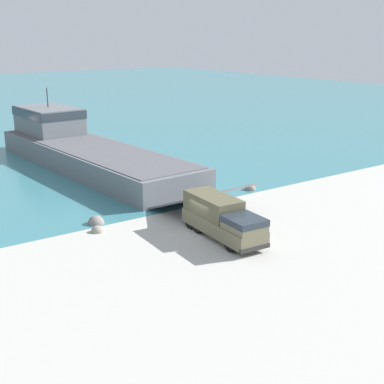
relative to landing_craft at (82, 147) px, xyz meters
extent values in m
plane|color=#B7B5AD|center=(-1.66, -26.31, -2.05)|extent=(240.00, 240.00, 0.00)
cube|color=slate|center=(0.14, -2.65, -0.81)|extent=(9.98, 33.04, 2.48)
cube|color=#56565B|center=(0.14, -2.65, 0.47)|extent=(9.25, 31.70, 0.08)
cube|color=slate|center=(-0.47, 8.59, 2.09)|extent=(6.24, 9.44, 3.32)
cube|color=#28333D|center=(-0.47, 8.59, 3.10)|extent=(6.40, 9.54, 1.00)
cylinder|color=#3F3F42|center=(-0.47, 8.59, 4.95)|extent=(0.16, 0.16, 2.40)
cube|color=#56565B|center=(1.20, -21.95, -0.73)|extent=(7.30, 6.45, 2.46)
cube|color=#6B664C|center=(-1.35, -27.92, -1.12)|extent=(3.01, 8.06, 1.09)
cube|color=#6B664C|center=(-1.54, -30.52, -0.12)|extent=(2.47, 2.85, 0.91)
cube|color=#28333D|center=(-1.54, -30.52, 0.10)|extent=(2.55, 2.88, 0.46)
cube|color=brown|center=(-1.25, -26.58, 0.16)|extent=(2.70, 5.17, 1.49)
cube|color=#2D2D2D|center=(-1.64, -31.78, -1.51)|extent=(2.49, 0.42, 0.32)
cylinder|color=black|center=(-0.55, -30.43, -1.46)|extent=(0.50, 1.21, 1.18)
cylinder|color=black|center=(-2.51, -30.29, -1.46)|extent=(0.50, 1.21, 1.18)
cylinder|color=black|center=(-0.23, -26.10, -1.46)|extent=(0.50, 1.21, 1.18)
cylinder|color=black|center=(-2.19, -25.95, -1.46)|extent=(0.50, 1.21, 1.18)
cylinder|color=black|center=(-0.15, -25.00, -1.46)|extent=(0.50, 1.21, 1.18)
cylinder|color=black|center=(-2.11, -24.86, -1.46)|extent=(0.50, 1.21, 1.18)
cylinder|color=#475638|center=(1.97, -26.10, -1.61)|extent=(0.14, 0.14, 0.87)
cylinder|color=#475638|center=(1.93, -26.28, -1.61)|extent=(0.14, 0.14, 0.87)
cube|color=#475638|center=(1.95, -26.19, -0.84)|extent=(0.32, 0.48, 0.69)
sphere|color=tan|center=(1.95, -26.19, -0.38)|extent=(0.23, 0.23, 0.23)
cube|color=#3D4C33|center=(1.72, -28.96, -1.74)|extent=(0.85, 0.91, 0.61)
sphere|color=gray|center=(-8.42, -21.34, -2.05)|extent=(0.99, 0.99, 0.99)
sphere|color=gray|center=(-7.69, -19.59, -2.05)|extent=(1.34, 1.34, 1.34)
sphere|color=gray|center=(8.91, -19.34, -2.05)|extent=(1.14, 1.14, 1.14)
camera|label=1|loc=(-24.78, -56.92, 12.46)|focal=50.00mm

